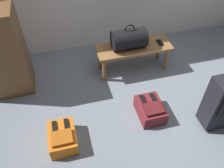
{
  "coord_description": "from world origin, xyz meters",
  "views": [
    {
      "loc": [
        -0.97,
        -1.54,
        2.23
      ],
      "look_at": [
        -0.47,
        0.36,
        0.25
      ],
      "focal_mm": 37.57,
      "sensor_mm": 36.0,
      "label": 1
    }
  ],
  "objects": [
    {
      "name": "bench",
      "position": [
        -0.05,
        0.84,
        0.33
      ],
      "size": [
        1.0,
        0.36,
        0.39
      ],
      "color": "olive",
      "rests_on": "ground"
    },
    {
      "name": "side_cabinet",
      "position": [
        -1.68,
        0.9,
        0.55
      ],
      "size": [
        0.56,
        0.44,
        1.1
      ],
      "color": "brown",
      "rests_on": "ground"
    },
    {
      "name": "cell_phone",
      "position": [
        0.32,
        0.83,
        0.39
      ],
      "size": [
        0.07,
        0.14,
        0.01
      ],
      "color": "black",
      "rests_on": "bench"
    },
    {
      "name": "backpack_maroon",
      "position": [
        -0.11,
        -0.01,
        0.09
      ],
      "size": [
        0.28,
        0.38,
        0.21
      ],
      "color": "maroon",
      "rests_on": "ground"
    },
    {
      "name": "ground_plane",
      "position": [
        0.0,
        0.0,
        0.0
      ],
      "size": [
        6.6,
        6.6,
        0.0
      ],
      "primitive_type": "plane",
      "color": "slate"
    },
    {
      "name": "backpack_orange",
      "position": [
        -1.14,
        -0.12,
        0.09
      ],
      "size": [
        0.28,
        0.38,
        0.21
      ],
      "color": "orange",
      "rests_on": "ground"
    },
    {
      "name": "duffel_bag_black",
      "position": [
        -0.12,
        0.84,
        0.52
      ],
      "size": [
        0.44,
        0.26,
        0.34
      ],
      "color": "black",
      "rests_on": "bench"
    }
  ]
}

